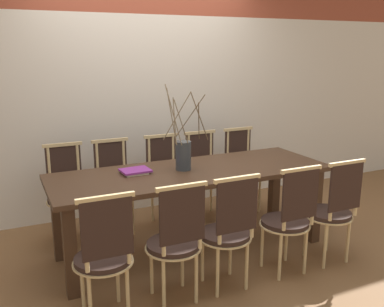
{
  "coord_description": "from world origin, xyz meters",
  "views": [
    {
      "loc": [
        -1.51,
        -3.25,
        1.78
      ],
      "look_at": [
        0.0,
        0.0,
        0.9
      ],
      "focal_mm": 40.0,
      "sensor_mm": 36.0,
      "label": 1
    }
  ],
  "objects_px": {
    "vase_centerpiece": "(183,154)",
    "book_stack": "(135,171)",
    "chair_far_center": "(165,177)",
    "dining_table": "(192,181)",
    "chair_near_center": "(228,229)"
  },
  "relations": [
    {
      "from": "vase_centerpiece",
      "to": "book_stack",
      "type": "bearing_deg",
      "value": 170.86
    },
    {
      "from": "chair_far_center",
      "to": "book_stack",
      "type": "xyz_separation_m",
      "value": [
        -0.5,
        -0.59,
        0.28
      ]
    },
    {
      "from": "dining_table",
      "to": "chair_far_center",
      "type": "bearing_deg",
      "value": 88.07
    },
    {
      "from": "chair_far_center",
      "to": "vase_centerpiece",
      "type": "bearing_deg",
      "value": 82.7
    },
    {
      "from": "chair_near_center",
      "to": "chair_far_center",
      "type": "xyz_separation_m",
      "value": [
        0.06,
        1.41,
        0.0
      ]
    },
    {
      "from": "dining_table",
      "to": "chair_near_center",
      "type": "distance_m",
      "value": 0.72
    },
    {
      "from": "chair_near_center",
      "to": "vase_centerpiece",
      "type": "bearing_deg",
      "value": 92.16
    },
    {
      "from": "dining_table",
      "to": "vase_centerpiece",
      "type": "xyz_separation_m",
      "value": [
        -0.06,
        0.05,
        0.24
      ]
    },
    {
      "from": "book_stack",
      "to": "chair_far_center",
      "type": "bearing_deg",
      "value": 49.41
    },
    {
      "from": "chair_near_center",
      "to": "dining_table",
      "type": "bearing_deg",
      "value": 87.43
    },
    {
      "from": "dining_table",
      "to": "book_stack",
      "type": "bearing_deg",
      "value": 166.18
    },
    {
      "from": "chair_near_center",
      "to": "vase_centerpiece",
      "type": "distance_m",
      "value": 0.86
    },
    {
      "from": "chair_far_center",
      "to": "book_stack",
      "type": "bearing_deg",
      "value": 49.41
    },
    {
      "from": "chair_near_center",
      "to": "vase_centerpiece",
      "type": "xyz_separation_m",
      "value": [
        -0.03,
        0.75,
        0.41
      ]
    },
    {
      "from": "chair_near_center",
      "to": "chair_far_center",
      "type": "relative_size",
      "value": 1.0
    }
  ]
}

